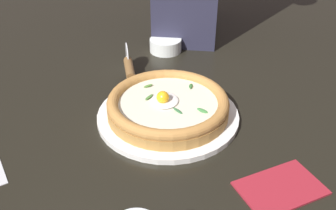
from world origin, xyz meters
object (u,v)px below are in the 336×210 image
pizza (168,105)px  pizza_cutter (129,65)px  folded_napkin (281,187)px  side_bowl (166,45)px

pizza → pizza_cutter: pizza_cutter is taller
pizza → pizza_cutter: 0.20m
pizza → folded_napkin: bearing=49.4°
side_bowl → pizza_cutter: pizza_cutter is taller
side_bowl → pizza_cutter: (0.17, -0.07, 0.02)m
folded_napkin → pizza: bearing=-130.6°
pizza_cutter → folded_napkin: pizza_cutter is taller
side_bowl → pizza_cutter: size_ratio=0.62×
pizza → folded_napkin: pizza is taller
side_bowl → folded_napkin: size_ratio=0.65×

